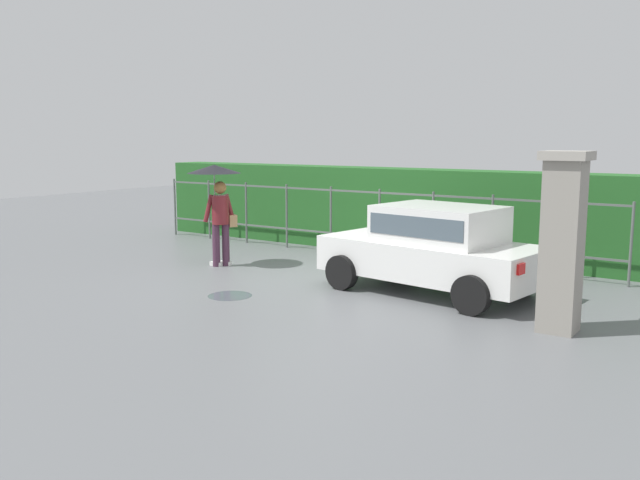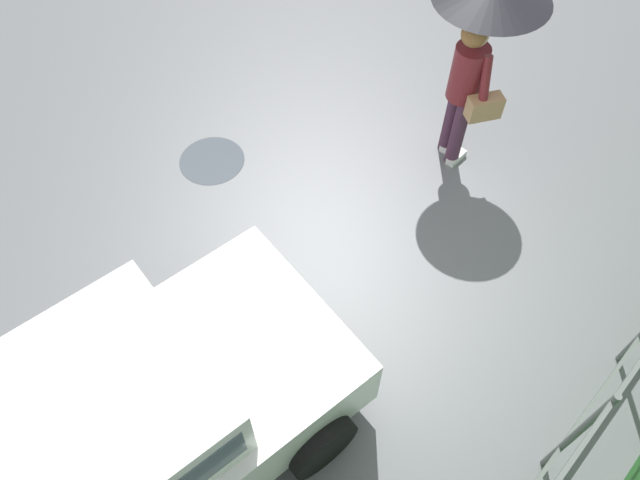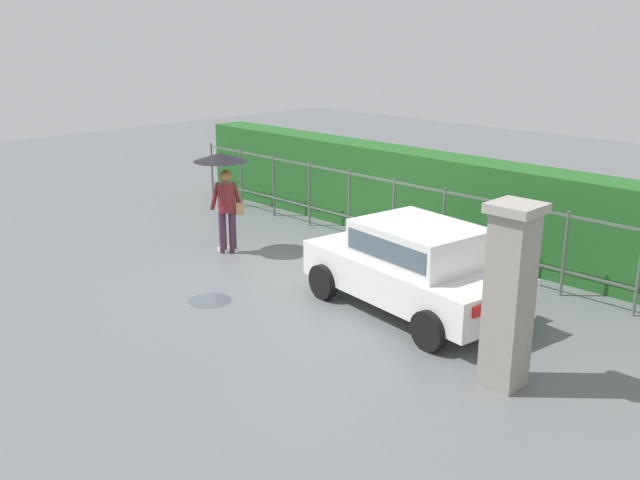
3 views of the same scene
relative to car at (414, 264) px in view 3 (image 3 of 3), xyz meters
name	(u,v)px [view 3 (image 3 of 3)]	position (x,y,z in m)	size (l,w,h in m)	color
ground_plane	(300,274)	(-2.59, -0.09, -0.80)	(40.00, 40.00, 0.00)	slate
car	(414,264)	(0.00, 0.00, 0.00)	(3.90, 2.26, 1.48)	white
pedestrian	(224,178)	(-4.65, -0.25, 0.73)	(1.08, 1.08, 2.05)	#47283D
gate_pillar	(509,295)	(2.36, -1.13, 0.44)	(0.60, 0.60, 2.42)	gray
fence_section	(371,205)	(-3.01, 2.35, 0.02)	(11.32, 0.05, 1.50)	#59605B
hedge_row	(400,192)	(-3.01, 3.33, 0.15)	(12.27, 0.90, 1.90)	#235B23
puddle_near	(210,300)	(-2.68, -2.10, -0.80)	(0.73, 0.73, 0.00)	#4C545B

